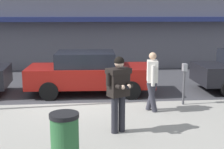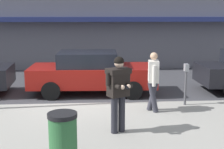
{
  "view_description": "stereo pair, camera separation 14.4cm",
  "coord_description": "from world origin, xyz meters",
  "px_view_note": "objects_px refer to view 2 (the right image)",
  "views": [
    {
      "loc": [
        0.44,
        -9.61,
        2.9
      ],
      "look_at": [
        1.07,
        -2.49,
        1.49
      ],
      "focal_mm": 50.0,
      "sensor_mm": 36.0,
      "label": 1
    },
    {
      "loc": [
        0.59,
        -9.63,
        2.9
      ],
      "look_at": [
        1.07,
        -2.49,
        1.49
      ],
      "focal_mm": 50.0,
      "sensor_mm": 36.0,
      "label": 2
    }
  ],
  "objects_px": {
    "man_texting_on_phone": "(118,86)",
    "pedestrian_in_light_coat": "(153,78)",
    "parking_meter": "(186,78)",
    "trash_bin": "(63,138)",
    "parked_sedan_mid": "(92,72)"
  },
  "relations": [
    {
      "from": "man_texting_on_phone",
      "to": "pedestrian_in_light_coat",
      "type": "xyz_separation_m",
      "value": [
        1.12,
        1.54,
        -0.14
      ]
    },
    {
      "from": "parking_meter",
      "to": "trash_bin",
      "type": "distance_m",
      "value": 4.93
    },
    {
      "from": "pedestrian_in_light_coat",
      "to": "trash_bin",
      "type": "bearing_deg",
      "value": -127.05
    },
    {
      "from": "pedestrian_in_light_coat",
      "to": "trash_bin",
      "type": "relative_size",
      "value": 1.74
    },
    {
      "from": "pedestrian_in_light_coat",
      "to": "parked_sedan_mid",
      "type": "bearing_deg",
      "value": 122.77
    },
    {
      "from": "parked_sedan_mid",
      "to": "man_texting_on_phone",
      "type": "xyz_separation_m",
      "value": [
        0.6,
        -4.22,
        0.46
      ]
    },
    {
      "from": "parking_meter",
      "to": "pedestrian_in_light_coat",
      "type": "bearing_deg",
      "value": -153.57
    },
    {
      "from": "parked_sedan_mid",
      "to": "parking_meter",
      "type": "bearing_deg",
      "value": -36.9
    },
    {
      "from": "parked_sedan_mid",
      "to": "parking_meter",
      "type": "height_order",
      "value": "parked_sedan_mid"
    },
    {
      "from": "man_texting_on_phone",
      "to": "trash_bin",
      "type": "bearing_deg",
      "value": -128.1
    },
    {
      "from": "pedestrian_in_light_coat",
      "to": "parking_meter",
      "type": "distance_m",
      "value": 1.25
    },
    {
      "from": "parked_sedan_mid",
      "to": "man_texting_on_phone",
      "type": "relative_size",
      "value": 2.53
    },
    {
      "from": "man_texting_on_phone",
      "to": "pedestrian_in_light_coat",
      "type": "height_order",
      "value": "man_texting_on_phone"
    },
    {
      "from": "trash_bin",
      "to": "man_texting_on_phone",
      "type": "bearing_deg",
      "value": 51.9
    },
    {
      "from": "man_texting_on_phone",
      "to": "trash_bin",
      "type": "xyz_separation_m",
      "value": [
        -1.16,
        -1.47,
        -0.62
      ]
    }
  ]
}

